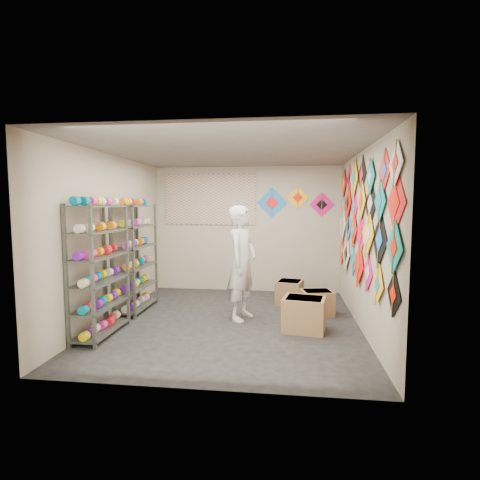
# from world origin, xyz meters

# --- Properties ---
(ground) EXTENTS (4.50, 4.50, 0.00)m
(ground) POSITION_xyz_m (0.00, 0.00, 0.00)
(ground) COLOR black
(room_walls) EXTENTS (4.50, 4.50, 4.50)m
(room_walls) POSITION_xyz_m (0.00, 0.00, 1.64)
(room_walls) COLOR tan
(room_walls) RESTS_ON ground
(shelf_rack_front) EXTENTS (0.40, 1.10, 1.90)m
(shelf_rack_front) POSITION_xyz_m (-1.78, -0.85, 0.95)
(shelf_rack_front) COLOR #4C5147
(shelf_rack_front) RESTS_ON ground
(shelf_rack_back) EXTENTS (0.40, 1.10, 1.90)m
(shelf_rack_back) POSITION_xyz_m (-1.78, 0.45, 0.95)
(shelf_rack_back) COLOR #4C5147
(shelf_rack_back) RESTS_ON ground
(string_spools) EXTENTS (0.12, 2.36, 0.12)m
(string_spools) POSITION_xyz_m (-1.78, -0.20, 1.05)
(string_spools) COLOR #FF3099
(string_spools) RESTS_ON ground
(kite_wall_display) EXTENTS (0.06, 4.26, 2.05)m
(kite_wall_display) POSITION_xyz_m (1.98, 0.08, 1.64)
(kite_wall_display) COLOR black
(kite_wall_display) RESTS_ON room_walls
(back_wall_kites) EXTENTS (1.63, 0.02, 0.67)m
(back_wall_kites) POSITION_xyz_m (0.99, 2.24, 1.94)
(back_wall_kites) COLOR blue
(back_wall_kites) RESTS_ON room_walls
(poster) EXTENTS (2.00, 0.01, 1.10)m
(poster) POSITION_xyz_m (-0.80, 2.23, 2.00)
(poster) COLOR #814BA2
(poster) RESTS_ON room_walls
(shopkeeper) EXTENTS (0.94, 0.84, 1.87)m
(shopkeeper) POSITION_xyz_m (0.15, 0.18, 0.94)
(shopkeeper) COLOR beige
(shopkeeper) RESTS_ON ground
(carton_a) EXTENTS (0.69, 0.60, 0.50)m
(carton_a) POSITION_xyz_m (1.14, -0.30, 0.25)
(carton_a) COLOR olive
(carton_a) RESTS_ON ground
(carton_b) EXTENTS (0.59, 0.52, 0.42)m
(carton_b) POSITION_xyz_m (1.40, 0.55, 0.21)
(carton_b) COLOR olive
(carton_b) RESTS_ON ground
(carton_c) EXTENTS (0.56, 0.60, 0.44)m
(carton_c) POSITION_xyz_m (0.94, 1.25, 0.22)
(carton_c) COLOR olive
(carton_c) RESTS_ON ground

